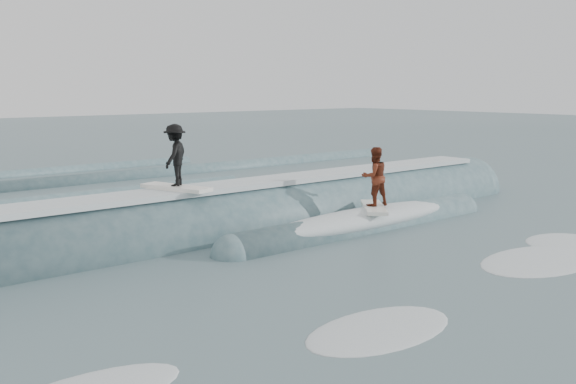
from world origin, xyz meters
TOP-DOWN VIEW (x-y plane):
  - ground at (0.00, 0.00)m, footprint 160.00×160.00m
  - breaking_wave at (0.21, 6.40)m, footprint 22.05×4.06m
  - surfer_black at (-2.91, 6.65)m, footprint 1.16×2.07m
  - surfer_red at (2.16, 4.45)m, footprint 1.72×1.88m
  - whitewater at (1.30, -1.22)m, footprint 17.51×6.21m
  - far_swells at (-0.90, 17.65)m, footprint 34.77×8.65m

SIDE VIEW (x-z plane):
  - ground at x=0.00m, z-range 0.00..0.00m
  - whitewater at x=1.30m, z-range -0.05..0.05m
  - far_swells at x=-0.90m, z-range -0.40..0.40m
  - breaking_wave at x=0.21m, z-range -1.24..1.31m
  - surfer_red at x=2.16m, z-range 0.48..2.24m
  - surfer_black at x=-2.91m, z-range 1.31..2.99m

